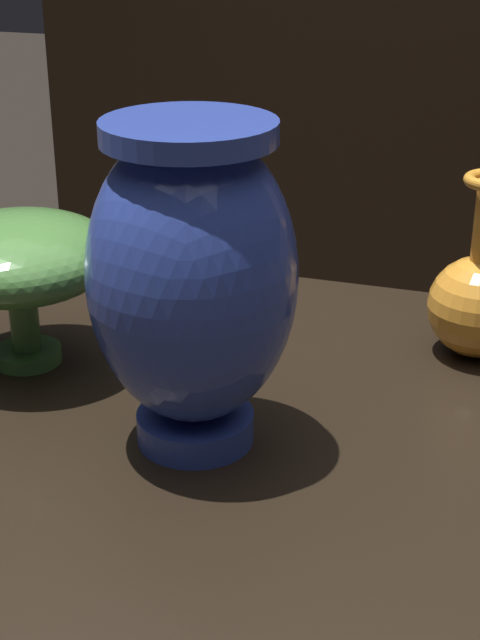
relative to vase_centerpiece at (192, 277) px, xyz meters
The scene contains 3 objects.
vase_centerpiece is the anchor object (origin of this frame).
vase_tall_behind 0.22m from the vase_centerpiece, 157.59° to the left, with size 0.18×0.18×0.14m.
vase_left_accent 0.31m from the vase_centerpiece, 48.97° to the left, with size 0.10×0.10×0.17m.
Camera 1 is at (0.18, -0.66, 1.21)m, focal length 54.34 mm.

